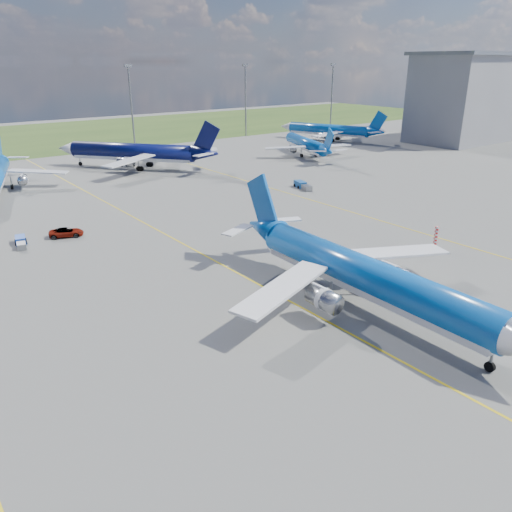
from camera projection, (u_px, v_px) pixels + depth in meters
ground at (345, 331)px, 46.31m from camera, size 400.00×400.00×0.00m
taxiway_lines at (193, 248)px, 66.84m from camera, size 60.25×160.00×0.02m
floodlight_masts at (59, 106)px, 128.57m from camera, size 202.20×0.50×22.70m
terminal_building at (472, 97)px, 154.04m from camera, size 42.00×22.00×26.00m
warning_post at (436, 237)px, 66.45m from camera, size 0.50×0.50×3.00m
bg_jet_n at (134, 168)px, 116.90m from camera, size 51.41×52.94×11.03m
bg_jet_ne at (306, 155)px, 133.15m from camera, size 35.87×40.34×8.73m
bg_jet_ene at (328, 140)px, 158.14m from camera, size 39.25×44.16×9.56m
main_airliner at (364, 309)px, 50.45m from camera, size 31.88×41.18×10.55m
service_car_b at (66, 232)px, 71.03m from camera, size 5.15×3.70×1.30m
service_car_c at (261, 201)px, 87.11m from camera, size 4.06×4.15×1.20m
baggage_tug_w at (329, 248)px, 65.38m from camera, size 2.42×4.90×1.06m
baggage_tug_c at (21, 242)px, 67.80m from camera, size 2.04×4.61×1.00m
baggage_tug_e at (302, 186)px, 98.17m from camera, size 2.92×5.64×1.22m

